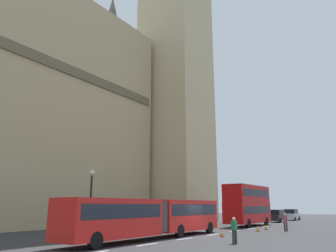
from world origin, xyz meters
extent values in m
plane|color=#333335|center=(0.00, 0.00, 0.00)|extent=(160.00, 160.00, 0.00)
cube|color=silver|center=(-7.43, 0.00, 0.01)|extent=(2.20, 0.16, 0.01)
cube|color=silver|center=(-2.83, 0.00, 0.01)|extent=(2.20, 0.16, 0.01)
cube|color=silver|center=(1.77, 0.00, 0.01)|extent=(2.20, 0.16, 0.01)
cube|color=silver|center=(6.37, 0.00, 0.01)|extent=(2.20, 0.16, 0.01)
cube|color=silver|center=(10.97, 0.00, 0.01)|extent=(2.20, 0.16, 0.01)
cube|color=silver|center=(15.57, 0.00, 0.01)|extent=(2.20, 0.16, 0.01)
cube|color=#C6B284|center=(20.50, 16.00, 26.49)|extent=(9.98, 9.98, 52.99)
cone|color=#565147|center=(8.27, 20.00, 32.38)|extent=(2.40, 2.40, 5.59)
cube|color=red|center=(0.21, 2.00, 1.65)|extent=(8.03, 2.50, 2.50)
cube|color=#1E232D|center=(0.21, 2.00, 2.10)|extent=(7.39, 2.54, 0.90)
cube|color=red|center=(-8.72, 2.00, 1.65)|extent=(8.03, 2.50, 2.50)
cube|color=#1E232D|center=(-8.72, 2.00, 2.10)|extent=(7.39, 2.54, 0.90)
cylinder|color=#3F3F3F|center=(-4.25, 2.00, 1.65)|extent=(2.38, 2.38, 2.25)
cylinder|color=black|center=(2.78, 0.88, 0.50)|extent=(1.00, 0.30, 1.00)
cylinder|color=black|center=(-2.20, 0.88, 0.50)|extent=(1.00, 0.30, 1.00)
cylinder|color=black|center=(-11.13, 0.88, 0.50)|extent=(1.00, 0.30, 1.00)
cube|color=#B20F0F|center=(15.40, 2.00, 1.60)|extent=(9.69, 2.50, 2.40)
cube|color=black|center=(15.40, 2.00, 1.95)|extent=(8.72, 2.54, 0.84)
cube|color=#B20F0F|center=(15.40, 2.00, 3.85)|extent=(9.50, 2.50, 2.10)
cube|color=black|center=(15.40, 2.00, 3.95)|extent=(8.72, 2.54, 0.84)
cylinder|color=black|center=(18.50, 0.88, 0.50)|extent=(1.00, 0.30, 1.00)
cylinder|color=black|center=(12.30, 0.88, 0.50)|extent=(1.00, 0.30, 1.00)
cube|color=black|center=(27.43, 2.13, 0.70)|extent=(4.40, 1.80, 0.90)
cube|color=black|center=(27.23, 2.13, 1.50)|extent=(2.46, 1.66, 0.70)
cylinder|color=black|center=(28.83, 1.32, 0.32)|extent=(0.64, 0.30, 0.64)
cylinder|color=black|center=(26.02, 1.32, 0.32)|extent=(0.64, 0.30, 0.64)
cube|color=#B7B7BC|center=(35.66, 2.07, 0.70)|extent=(4.40, 1.80, 0.90)
cube|color=black|center=(35.46, 2.07, 1.50)|extent=(2.46, 1.66, 0.70)
cylinder|color=black|center=(37.07, 1.26, 0.32)|extent=(0.64, 0.30, 0.64)
cylinder|color=black|center=(34.25, 1.26, 0.32)|extent=(0.64, 0.30, 0.64)
cube|color=black|center=(0.28, -1.59, 0.01)|extent=(0.36, 0.36, 0.03)
cone|color=orange|center=(0.28, -1.59, 0.31)|extent=(0.28, 0.28, 0.55)
cylinder|color=white|center=(0.28, -1.59, 0.33)|extent=(0.17, 0.17, 0.08)
cube|color=black|center=(7.23, -2.04, 0.01)|extent=(0.36, 0.36, 0.03)
cone|color=orange|center=(7.23, -2.04, 0.31)|extent=(0.28, 0.28, 0.55)
cylinder|color=white|center=(7.23, -2.04, 0.33)|extent=(0.17, 0.17, 0.08)
cube|color=black|center=(10.25, -1.84, 0.01)|extent=(0.36, 0.36, 0.03)
cone|color=orange|center=(10.25, -1.84, 0.31)|extent=(0.28, 0.28, 0.55)
cylinder|color=white|center=(10.25, -1.84, 0.33)|extent=(0.17, 0.17, 0.08)
cylinder|color=black|center=(-6.52, 6.50, 0.15)|extent=(0.32, 0.32, 0.30)
cylinder|color=black|center=(-6.52, 6.50, 2.40)|extent=(0.16, 0.16, 4.80)
sphere|color=beige|center=(-6.52, 6.50, 5.05)|extent=(0.44, 0.44, 0.44)
cylinder|color=#333333|center=(-3.83, -4.39, 0.43)|extent=(0.16, 0.16, 0.86)
cylinder|color=#333333|center=(-3.66, -4.49, 0.43)|extent=(0.16, 0.16, 0.86)
cube|color=#267F4C|center=(-3.75, -4.44, 1.16)|extent=(0.41, 0.47, 0.60)
sphere|color=beige|center=(-3.75, -4.44, 1.58)|extent=(0.22, 0.22, 0.22)
cylinder|color=#333333|center=(9.48, -4.20, 0.43)|extent=(0.16, 0.16, 0.86)
cylinder|color=#333333|center=(9.44, -4.01, 0.43)|extent=(0.16, 0.16, 0.86)
cube|color=#BF383F|center=(9.46, -4.10, 1.16)|extent=(0.44, 0.31, 0.60)
sphere|color=tan|center=(9.46, -4.10, 1.58)|extent=(0.22, 0.22, 0.22)
camera|label=1|loc=(-25.07, -13.81, 2.44)|focal=35.21mm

